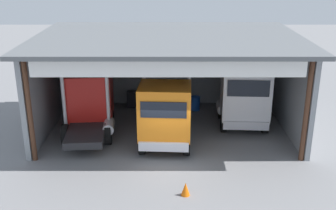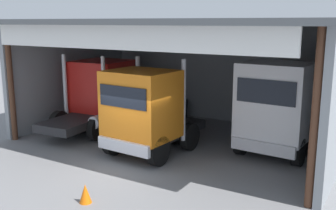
{
  "view_description": "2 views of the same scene",
  "coord_description": "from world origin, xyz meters",
  "px_view_note": "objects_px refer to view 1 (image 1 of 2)",
  "views": [
    {
      "loc": [
        0.0,
        -17.22,
        9.06
      ],
      "look_at": [
        0.0,
        2.87,
        1.75
      ],
      "focal_mm": 44.23,
      "sensor_mm": 36.0,
      "label": 1
    },
    {
      "loc": [
        8.12,
        -10.62,
        5.1
      ],
      "look_at": [
        0.0,
        2.87,
        1.75
      ],
      "focal_mm": 41.96,
      "sensor_mm": 36.0,
      "label": 2
    }
  ],
  "objects_px": {
    "truck_orange_center_bay": "(165,115)",
    "tool_cart": "(135,99)",
    "traffic_cone": "(186,189)",
    "truck_red_right_bay": "(89,101)",
    "oil_drum": "(195,103)",
    "truck_white_center_right_bay": "(244,95)"
  },
  "relations": [
    {
      "from": "truck_orange_center_bay",
      "to": "tool_cart",
      "type": "bearing_deg",
      "value": -68.32
    },
    {
      "from": "traffic_cone",
      "to": "truck_red_right_bay",
      "type": "bearing_deg",
      "value": 127.6
    },
    {
      "from": "truck_red_right_bay",
      "to": "oil_drum",
      "type": "relative_size",
      "value": 6.17
    },
    {
      "from": "truck_white_center_right_bay",
      "to": "traffic_cone",
      "type": "xyz_separation_m",
      "value": [
        -3.43,
        -6.89,
        -1.61
      ]
    },
    {
      "from": "truck_orange_center_bay",
      "to": "traffic_cone",
      "type": "xyz_separation_m",
      "value": [
        0.85,
        -4.36,
        -1.46
      ]
    },
    {
      "from": "truck_orange_center_bay",
      "to": "tool_cart",
      "type": "relative_size",
      "value": 4.61
    },
    {
      "from": "truck_orange_center_bay",
      "to": "oil_drum",
      "type": "distance_m",
      "value": 5.79
    },
    {
      "from": "truck_white_center_right_bay",
      "to": "traffic_cone",
      "type": "height_order",
      "value": "truck_white_center_right_bay"
    },
    {
      "from": "traffic_cone",
      "to": "truck_white_center_right_bay",
      "type": "bearing_deg",
      "value": 63.54
    },
    {
      "from": "truck_red_right_bay",
      "to": "tool_cart",
      "type": "distance_m",
      "value": 4.59
    },
    {
      "from": "tool_cart",
      "to": "truck_red_right_bay",
      "type": "bearing_deg",
      "value": -118.07
    },
    {
      "from": "truck_white_center_right_bay",
      "to": "traffic_cone",
      "type": "bearing_deg",
      "value": 66.74
    },
    {
      "from": "tool_cart",
      "to": "traffic_cone",
      "type": "height_order",
      "value": "tool_cart"
    },
    {
      "from": "truck_orange_center_bay",
      "to": "traffic_cone",
      "type": "bearing_deg",
      "value": 104.26
    },
    {
      "from": "truck_orange_center_bay",
      "to": "oil_drum",
      "type": "xyz_separation_m",
      "value": [
        1.83,
        5.34,
        -1.32
      ]
    },
    {
      "from": "truck_red_right_bay",
      "to": "truck_white_center_right_bay",
      "type": "bearing_deg",
      "value": -0.53
    },
    {
      "from": "truck_red_right_bay",
      "to": "oil_drum",
      "type": "xyz_separation_m",
      "value": [
        5.87,
        3.35,
        -1.32
      ]
    },
    {
      "from": "tool_cart",
      "to": "truck_white_center_right_bay",
      "type": "bearing_deg",
      "value": -28.29
    },
    {
      "from": "oil_drum",
      "to": "traffic_cone",
      "type": "distance_m",
      "value": 9.75
    },
    {
      "from": "truck_white_center_right_bay",
      "to": "tool_cart",
      "type": "xyz_separation_m",
      "value": [
        -6.24,
        3.36,
        -1.39
      ]
    },
    {
      "from": "truck_red_right_bay",
      "to": "tool_cart",
      "type": "height_order",
      "value": "truck_red_right_bay"
    },
    {
      "from": "truck_white_center_right_bay",
      "to": "oil_drum",
      "type": "height_order",
      "value": "truck_white_center_right_bay"
    }
  ]
}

